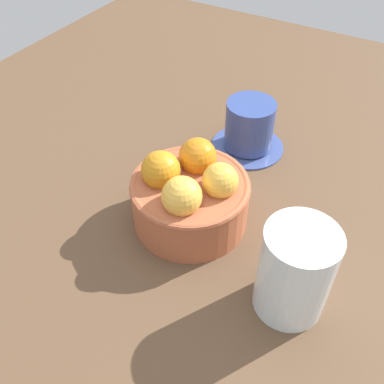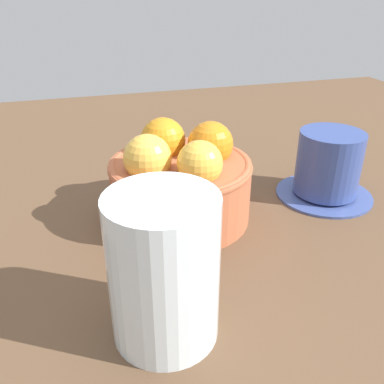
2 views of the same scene
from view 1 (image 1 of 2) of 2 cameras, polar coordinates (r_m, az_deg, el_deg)
The scene contains 4 objects.
ground_plane at distance 58.32cm, azimuth -0.23°, elevation -4.96°, with size 129.27×108.93×4.23cm, color brown.
terracotta_bowl at distance 53.59cm, azimuth -0.29°, elevation -0.35°, with size 14.60×14.60×9.99cm.
coffee_cup at distance 66.23cm, azimuth 7.44°, elevation 8.24°, with size 11.03×11.03×7.81cm.
water_glass at distance 45.95cm, azimuth 13.24°, elevation -10.05°, with size 7.57×7.57×11.00cm, color silver.
Camera 1 is at (-33.04, -19.45, 41.83)cm, focal length 40.97 mm.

